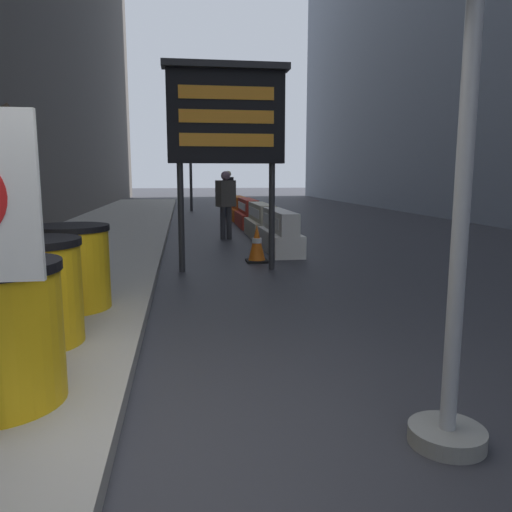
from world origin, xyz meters
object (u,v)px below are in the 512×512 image
(message_board, at_px, (226,118))
(jersey_barrier_white, at_px, (280,233))
(jersey_barrier_orange_far, at_px, (239,210))
(pedestrian_worker, at_px, (226,199))
(jersey_barrier_cream, at_px, (261,222))
(jersey_barrier_red_striped, at_px, (248,215))
(barrel_drum_back, at_px, (71,267))
(traffic_cone_mid, at_px, (257,244))
(traffic_cone_near, at_px, (254,208))
(pedestrian_passerby, at_px, (228,190))
(barrel_drum_middle, at_px, (33,292))
(traffic_cone_far, at_px, (256,214))
(traffic_light_near_curb, at_px, (190,139))

(message_board, bearing_deg, jersey_barrier_white, 57.04)
(jersey_barrier_orange_far, height_order, pedestrian_worker, pedestrian_worker)
(jersey_barrier_cream, bearing_deg, jersey_barrier_red_striped, 90.00)
(message_board, height_order, jersey_barrier_cream, message_board)
(jersey_barrier_orange_far, bearing_deg, barrel_drum_back, -104.62)
(traffic_cone_mid, bearing_deg, traffic_cone_near, 82.23)
(jersey_barrier_white, bearing_deg, jersey_barrier_cream, 90.00)
(jersey_barrier_cream, distance_m, traffic_cone_mid, 3.68)
(jersey_barrier_cream, distance_m, pedestrian_worker, 1.13)
(jersey_barrier_white, distance_m, pedestrian_passerby, 8.74)
(jersey_barrier_red_striped, bearing_deg, barrel_drum_middle, -106.66)
(message_board, xyz_separation_m, jersey_barrier_white, (1.25, 1.92, -2.06))
(barrel_drum_middle, xyz_separation_m, jersey_barrier_red_striped, (3.21, 10.73, -0.21))
(jersey_barrier_red_striped, bearing_deg, jersey_barrier_cream, -90.00)
(traffic_cone_far, bearing_deg, jersey_barrier_cream, -95.80)
(traffic_cone_mid, bearing_deg, message_board, -129.36)
(barrel_drum_back, height_order, jersey_barrier_red_striped, barrel_drum_back)
(traffic_light_near_curb, distance_m, pedestrian_worker, 10.17)
(jersey_barrier_orange_far, bearing_deg, pedestrian_worker, -99.70)
(barrel_drum_back, relative_size, jersey_barrier_white, 0.42)
(message_board, height_order, jersey_barrier_red_striped, message_board)
(jersey_barrier_red_striped, distance_m, pedestrian_worker, 3.13)
(traffic_cone_mid, bearing_deg, jersey_barrier_red_striped, 84.06)
(pedestrian_worker, bearing_deg, jersey_barrier_orange_far, -128.86)
(jersey_barrier_red_striped, xyz_separation_m, pedestrian_passerby, (-0.26, 3.65, 0.64))
(jersey_barrier_red_striped, height_order, pedestrian_worker, pedestrian_worker)
(barrel_drum_back, distance_m, jersey_barrier_white, 5.51)
(pedestrian_worker, distance_m, pedestrian_passerby, 6.62)
(barrel_drum_back, bearing_deg, jersey_barrier_red_striped, 71.87)
(traffic_light_near_curb, bearing_deg, jersey_barrier_orange_far, -70.91)
(jersey_barrier_white, bearing_deg, message_board, -122.96)
(jersey_barrier_white, distance_m, traffic_cone_near, 8.65)
(barrel_drum_middle, bearing_deg, traffic_cone_near, 74.74)
(jersey_barrier_red_striped, bearing_deg, traffic_cone_far, 43.54)
(jersey_barrier_cream, height_order, traffic_light_near_curb, traffic_light_near_curb)
(jersey_barrier_white, relative_size, traffic_cone_far, 2.96)
(traffic_light_near_curb, bearing_deg, jersey_barrier_cream, -80.72)
(traffic_cone_near, xyz_separation_m, traffic_cone_far, (-0.39, -3.28, 0.01))
(traffic_cone_near, xyz_separation_m, traffic_cone_mid, (-1.34, -9.82, -0.01))
(traffic_light_near_curb, relative_size, pedestrian_worker, 2.58)
(message_board, distance_m, jersey_barrier_white, 3.08)
(jersey_barrier_red_striped, relative_size, pedestrian_passerby, 1.26)
(message_board, bearing_deg, jersey_barrier_red_striped, 79.88)
(message_board, height_order, traffic_cone_far, message_board)
(barrel_drum_middle, relative_size, traffic_cone_far, 1.23)
(traffic_cone_mid, bearing_deg, jersey_barrier_white, 61.43)
(traffic_cone_mid, bearing_deg, jersey_barrier_orange_far, 85.72)
(message_board, xyz_separation_m, traffic_cone_mid, (0.59, 0.73, -2.10))
(jersey_barrier_cream, height_order, jersey_barrier_red_striped, jersey_barrier_cream)
(pedestrian_passerby, bearing_deg, traffic_cone_mid, -156.45)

